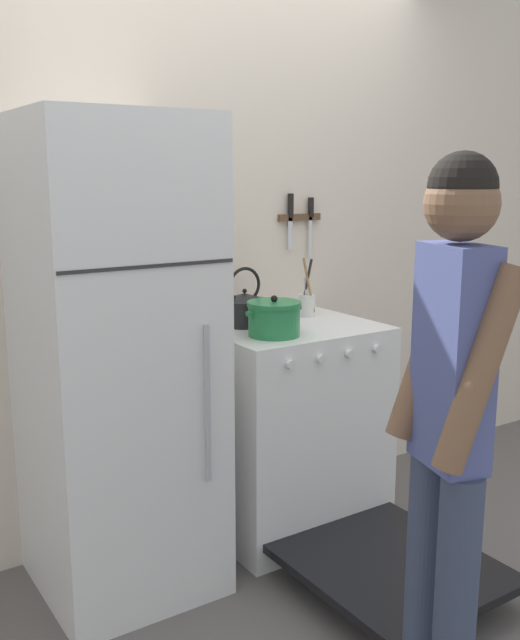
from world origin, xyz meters
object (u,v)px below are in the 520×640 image
at_px(dutch_oven_pot, 274,318).
at_px(tea_kettle, 245,308).
at_px(stove_range, 294,430).
at_px(utensil_jar, 307,303).
at_px(refrigerator, 117,362).
at_px(person, 450,418).

relative_size(dutch_oven_pot, tea_kettle, 1.03).
height_order(stove_range, utensil_jar, utensil_jar).
bearing_deg(dutch_oven_pot, stove_range, 26.13).
relative_size(refrigerator, dutch_oven_pot, 6.74).
bearing_deg(dutch_oven_pot, person, -99.03).
bearing_deg(refrigerator, utensil_jar, 8.51).
distance_m(dutch_oven_pot, person, 1.12).
relative_size(tea_kettle, utensil_jar, 0.94).
distance_m(tea_kettle, person, 1.36).
relative_size(refrigerator, tea_kettle, 6.91).
bearing_deg(stove_range, utensil_jar, 41.82).
height_order(utensil_jar, person, person).
relative_size(tea_kettle, person, 0.16).
bearing_deg(person, tea_kettle, 7.73).
height_order(refrigerator, person, refrigerator).
bearing_deg(dutch_oven_pot, tea_kettle, 86.95).
height_order(tea_kettle, person, person).
height_order(stove_range, tea_kettle, tea_kettle).
bearing_deg(dutch_oven_pot, refrigerator, 171.26).
relative_size(refrigerator, person, 1.09).
xyz_separation_m(refrigerator, utensil_jar, (1.00, 0.15, 0.10)).
height_order(stove_range, dutch_oven_pot, dutch_oven_pot).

